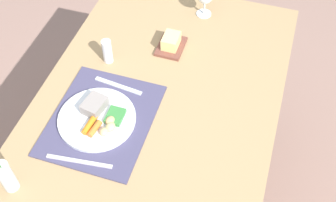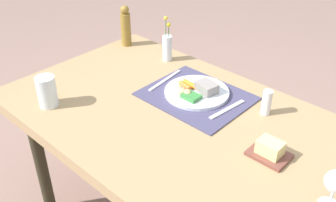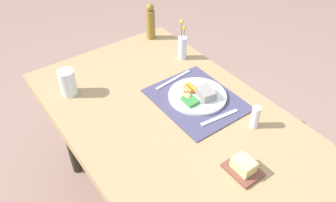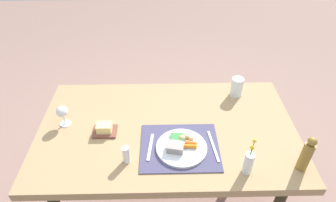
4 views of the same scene
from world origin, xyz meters
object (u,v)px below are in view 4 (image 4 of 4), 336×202
Objects in this scene: wine_glass at (62,112)px; dining_table at (167,136)px; flower_vase at (249,162)px; water_tumbler at (237,88)px; fork at (150,147)px; pepper_mill at (306,154)px; butter_dish at (104,129)px; salt_shaker at (126,155)px; dinner_plate at (181,146)px; knife at (213,146)px.

dining_table is at bearing -3.94° from wine_glass.
water_tumbler is at bearing 83.42° from flower_vase.
pepper_mill is (0.74, -0.15, 0.09)m from fork.
butter_dish is at bearing -174.63° from dining_table.
fork is 1.44× the size of butter_dish.
pepper_mill is at bearing -3.98° from salt_shaker.
dining_table is 0.73m from pepper_mill.
salt_shaker reaches higher than butter_dish.
fork is 0.89× the size of pepper_mill.
water_tumbler is (0.38, 0.45, 0.04)m from dinner_plate.
dinner_plate reaches higher than knife.
butter_dish is at bearing 158.63° from flower_vase.
flower_vase is (-0.07, -0.61, 0.01)m from water_tumbler.
pepper_mill reaches higher than butter_dish.
water_tumbler is 0.57× the size of flower_vase.
pepper_mill is 1.28m from wine_glass.
dining_table is 0.55m from water_tumbler.
wine_glass is at bearing 164.75° from fork.
knife is at bearing -13.34° from wine_glass.
water_tumbler reaches higher than dinner_plate.
fork and knife have the same top height.
butter_dish is (-0.26, 0.12, 0.02)m from fork.
wine_glass is 1.27× the size of salt_shaker.
salt_shaker is (0.14, -0.21, 0.03)m from butter_dish.
knife is 2.17× the size of salt_shaker.
water_tumbler reaches higher than knife.
salt_shaker is (-0.28, -0.08, 0.03)m from dinner_plate.
fork is 0.85× the size of flower_vase.
wine_glass is 0.47m from salt_shaker.
water_tumbler is at bearing 33.00° from dining_table.
flower_vase is at bearing -12.77° from fork.
fork is at bearing -25.41° from butter_dish.
dinner_plate is at bearing -17.52° from butter_dish.
water_tumbler is (0.21, 0.45, 0.05)m from knife.
wine_glass reaches higher than knife.
wine_glass is 0.58× the size of flower_vase.
dinner_plate is at bearing 15.46° from salt_shaker.
salt_shaker is (-0.12, -0.09, 0.04)m from fork.
wine_glass is (-0.49, 0.19, 0.08)m from fork.
dinner_plate is 0.60m from pepper_mill.
dinner_plate is at bearing 153.74° from flower_vase.
butter_dish is (-0.79, -0.32, -0.03)m from water_tumbler.
flower_vase reaches higher than dining_table.
butter_dish is at bearing -17.12° from wine_glass.
dinner_plate is at bearing 2.77° from fork.
wine_glass is at bearing -166.33° from water_tumbler.
dining_table is 6.93× the size of pepper_mill.
wine_glass is 1.02× the size of water_tumbler.
dinner_plate is (0.07, -0.16, 0.09)m from dining_table.
dinner_plate is at bearing -67.04° from dining_table.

